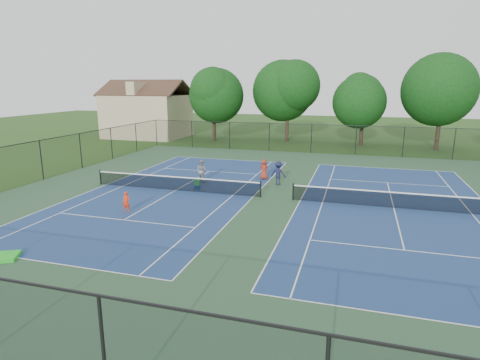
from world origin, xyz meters
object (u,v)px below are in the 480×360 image
(instructor, at_px, (202,171))
(bystander_c, at_px, (264,169))
(tree_back_d, at_px, (443,86))
(tree_back_a, at_px, (214,92))
(tree_back_c, at_px, (364,98))
(ball_crate, at_px, (197,187))
(child_player, at_px, (126,202))
(bystander_b, at_px, (278,173))
(ball_hopper, at_px, (197,182))
(tree_back_b, at_px, (288,88))
(clapboard_house, at_px, (147,114))

(instructor, distance_m, bystander_c, 4.75)
(tree_back_d, bearing_deg, tree_back_a, -180.00)
(tree_back_c, xyz_separation_m, ball_crate, (-10.74, -24.25, -5.34))
(child_player, xyz_separation_m, bystander_b, (7.01, 8.67, 0.27))
(tree_back_a, relative_size, bystander_c, 5.93)
(tree_back_d, bearing_deg, ball_hopper, -128.86)
(instructor, height_order, ball_hopper, instructor)
(tree_back_b, bearing_deg, ball_hopper, -93.94)
(clapboard_house, distance_m, instructor, 27.85)
(tree_back_c, bearing_deg, tree_back_a, -176.82)
(tree_back_a, bearing_deg, child_player, -79.53)
(tree_back_b, distance_m, bystander_b, 23.40)
(tree_back_c, bearing_deg, child_player, -112.74)
(bystander_b, bearing_deg, ball_crate, 34.42)
(ball_hopper, bearing_deg, child_player, -107.82)
(tree_back_c, bearing_deg, instructor, -116.94)
(bystander_c, distance_m, ball_hopper, 5.66)
(ball_hopper, bearing_deg, clapboard_house, 125.44)
(instructor, distance_m, ball_hopper, 2.21)
(tree_back_a, relative_size, tree_back_b, 0.91)
(tree_back_c, bearing_deg, ball_hopper, -113.88)
(instructor, height_order, bystander_c, instructor)
(tree_back_d, height_order, ball_hopper, tree_back_d)
(clapboard_house, bearing_deg, tree_back_a, -5.71)
(tree_back_d, xyz_separation_m, ball_hopper, (-18.74, -23.25, -6.35))
(clapboard_house, bearing_deg, tree_back_c, 0.00)
(tree_back_a, distance_m, tree_back_c, 18.04)
(bystander_c, bearing_deg, ball_hopper, 49.88)
(tree_back_a, height_order, ball_hopper, tree_back_a)
(tree_back_c, height_order, ball_hopper, tree_back_c)
(tree_back_d, distance_m, ball_hopper, 30.53)
(instructor, distance_m, ball_crate, 2.29)
(tree_back_b, bearing_deg, bystander_c, -84.54)
(tree_back_a, height_order, clapboard_house, tree_back_a)
(bystander_b, xyz_separation_m, ball_crate, (-5.12, -2.82, -0.72))
(tree_back_c, bearing_deg, tree_back_b, 173.66)
(tree_back_b, height_order, bystander_c, tree_back_b)
(bystander_c, relative_size, ball_hopper, 3.86)
(tree_back_c, distance_m, bystander_c, 21.73)
(tree_back_b, distance_m, instructor, 23.94)
(tree_back_d, relative_size, instructor, 6.23)
(bystander_b, bearing_deg, child_player, 56.68)
(tree_back_a, xyz_separation_m, tree_back_d, (26.00, 0.00, 0.79))
(tree_back_a, bearing_deg, bystander_c, -59.94)
(tree_back_b, xyz_separation_m, bystander_b, (3.39, -22.44, -5.74))
(tree_back_d, relative_size, child_player, 8.76)
(bystander_b, distance_m, ball_hopper, 5.86)
(child_player, bearing_deg, tree_back_d, 49.25)
(instructor, relative_size, bystander_b, 0.97)
(tree_back_d, relative_size, ball_crate, 28.37)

